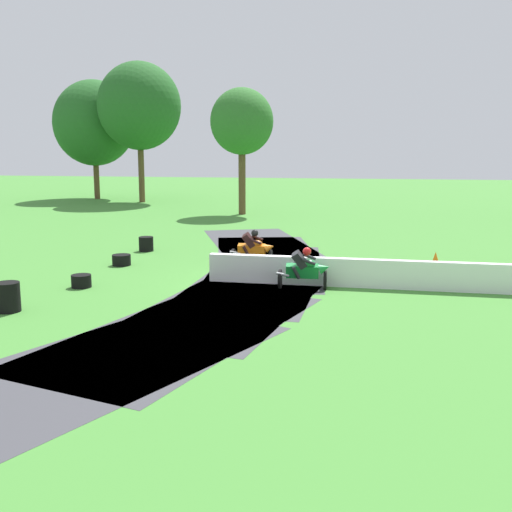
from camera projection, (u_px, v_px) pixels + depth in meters
ground_plane at (258, 282)px, 20.68m from camera, size 120.00×120.00×0.00m
track_asphalt at (235, 281)px, 20.83m from camera, size 7.98×25.86×0.01m
safety_barrier at (434, 276)px, 19.51m from camera, size 14.20×0.90×0.90m
motorcycle_lead_green at (305, 269)px, 19.59m from camera, size 1.68×0.82×1.43m
motorcycle_chase_orange at (254, 248)px, 23.41m from camera, size 1.68×0.79×1.43m
tire_stack_near at (8, 297)px, 17.08m from camera, size 0.65×0.65×0.80m
tire_stack_mid_a at (81, 281)px, 19.96m from camera, size 0.62×0.62×0.40m
tire_stack_mid_b at (122, 260)px, 23.51m from camera, size 0.68×0.68×0.40m
tire_stack_far at (146, 244)px, 26.56m from camera, size 0.60×0.60×0.60m
traffic_cone at (436, 258)px, 23.88m from camera, size 0.28×0.28×0.44m
tree_far_right at (139, 106)px, 46.88m from camera, size 6.12×6.12×10.30m
tree_mid_rise at (242, 122)px, 39.12m from camera, size 3.88×3.88×7.77m
tree_behind_barrier at (94, 123)px, 49.93m from camera, size 6.33×6.33×9.26m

